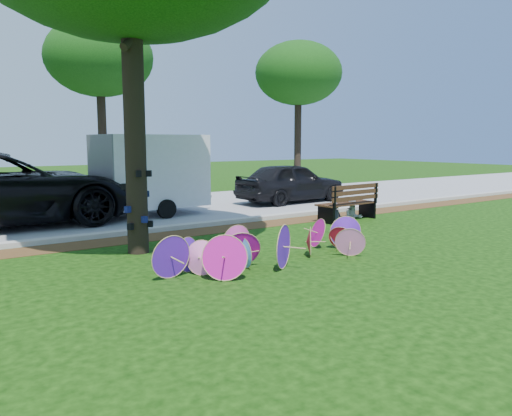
# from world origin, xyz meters

# --- Properties ---
(ground) EXTENTS (90.00, 90.00, 0.00)m
(ground) POSITION_xyz_m (0.00, 0.00, 0.00)
(ground) COLOR black
(ground) RESTS_ON ground
(mulch_strip) EXTENTS (90.00, 1.00, 0.01)m
(mulch_strip) POSITION_xyz_m (0.00, 4.50, 0.01)
(mulch_strip) COLOR #472D16
(mulch_strip) RESTS_ON ground
(curb) EXTENTS (90.00, 0.30, 0.12)m
(curb) POSITION_xyz_m (0.00, 5.20, 0.06)
(curb) COLOR #B7B5AD
(curb) RESTS_ON ground
(street) EXTENTS (90.00, 8.00, 0.01)m
(street) POSITION_xyz_m (0.00, 9.35, 0.01)
(street) COLOR gray
(street) RESTS_ON ground
(parasol_pile) EXTENTS (4.99, 1.87, 0.85)m
(parasol_pile) POSITION_xyz_m (-0.23, 0.71, 0.35)
(parasol_pile) COLOR #FC78CA
(parasol_pile) RESTS_ON ground
(dark_pickup) EXTENTS (4.61, 1.99, 1.55)m
(dark_pickup) POSITION_xyz_m (6.44, 8.15, 0.78)
(dark_pickup) COLOR black
(dark_pickup) RESTS_ON ground
(cargo_trailer) EXTENTS (3.36, 2.23, 2.88)m
(cargo_trailer) POSITION_xyz_m (0.62, 8.12, 1.44)
(cargo_trailer) COLOR silver
(cargo_trailer) RESTS_ON ground
(park_bench) EXTENTS (2.14, 0.94, 1.09)m
(park_bench) POSITION_xyz_m (5.00, 3.71, 0.54)
(park_bench) COLOR black
(park_bench) RESTS_ON ground
(person_left) EXTENTS (0.45, 0.36, 1.07)m
(person_left) POSITION_xyz_m (4.65, 3.76, 0.53)
(person_left) COLOR #3B3D51
(person_left) RESTS_ON ground
(person_right) EXTENTS (0.73, 0.66, 1.22)m
(person_right) POSITION_xyz_m (5.35, 3.76, 0.61)
(person_right) COLOR silver
(person_right) RESTS_ON ground
(bg_trees) EXTENTS (21.02, 5.39, 7.40)m
(bg_trees) POSITION_xyz_m (2.00, 13.39, 5.77)
(bg_trees) COLOR black
(bg_trees) RESTS_ON ground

